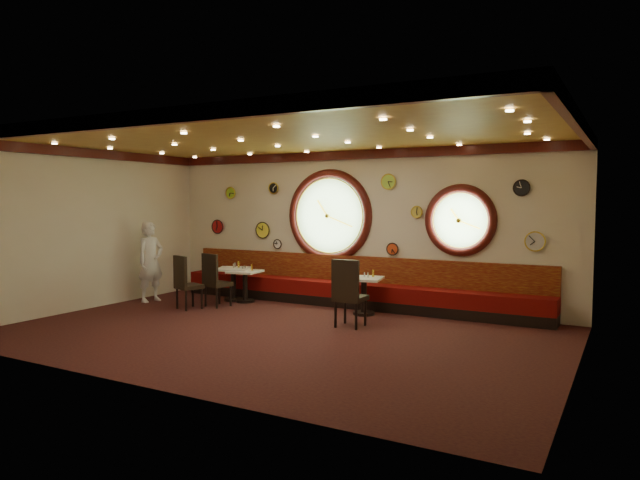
{
  "coord_description": "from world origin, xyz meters",
  "views": [
    {
      "loc": [
        5.08,
        -7.71,
        2.18
      ],
      "look_at": [
        0.38,
        0.8,
        1.5
      ],
      "focal_mm": 32.0,
      "sensor_mm": 36.0,
      "label": 1
    }
  ],
  "objects_px": {
    "condiment_b_bottle": "(252,267)",
    "condiment_a_salt": "(235,265)",
    "table_c": "(364,291)",
    "chair_c": "(348,289)",
    "chair_b": "(214,276)",
    "condiment_a_pepper": "(234,266)",
    "condiment_c_pepper": "(368,275)",
    "table_b": "(245,282)",
    "condiment_c_bottle": "(373,273)",
    "condiment_b_pepper": "(243,268)",
    "condiment_b_salt": "(245,268)",
    "condiment_a_bottle": "(239,264)",
    "waiter": "(151,262)",
    "table_a": "(233,280)",
    "condiment_c_salt": "(365,274)",
    "chair_a": "(185,279)"
  },
  "relations": [
    {
      "from": "condiment_b_bottle",
      "to": "condiment_a_salt",
      "type": "bearing_deg",
      "value": 173.02
    },
    {
      "from": "table_c",
      "to": "chair_c",
      "type": "relative_size",
      "value": 1.04
    },
    {
      "from": "chair_b",
      "to": "condiment_a_salt",
      "type": "relative_size",
      "value": 6.5
    },
    {
      "from": "condiment_a_salt",
      "to": "condiment_a_pepper",
      "type": "relative_size",
      "value": 1.16
    },
    {
      "from": "chair_c",
      "to": "condiment_c_pepper",
      "type": "distance_m",
      "value": 1.18
    },
    {
      "from": "table_b",
      "to": "condiment_c_bottle",
      "type": "distance_m",
      "value": 2.96
    },
    {
      "from": "chair_b",
      "to": "chair_c",
      "type": "xyz_separation_m",
      "value": [
        3.24,
        -0.39,
        0.05
      ]
    },
    {
      "from": "chair_c",
      "to": "condiment_b_pepper",
      "type": "relative_size",
      "value": 7.42
    },
    {
      "from": "condiment_b_pepper",
      "to": "condiment_b_salt",
      "type": "bearing_deg",
      "value": 86.99
    },
    {
      "from": "condiment_a_salt",
      "to": "chair_b",
      "type": "bearing_deg",
      "value": -81.1
    },
    {
      "from": "table_b",
      "to": "table_c",
      "type": "bearing_deg",
      "value": -0.16
    },
    {
      "from": "condiment_b_bottle",
      "to": "condiment_b_pepper",
      "type": "bearing_deg",
      "value": -147.36
    },
    {
      "from": "condiment_a_bottle",
      "to": "waiter",
      "type": "relative_size",
      "value": 0.08
    },
    {
      "from": "table_a",
      "to": "condiment_c_salt",
      "type": "relative_size",
      "value": 9.8
    },
    {
      "from": "condiment_c_bottle",
      "to": "condiment_a_bottle",
      "type": "bearing_deg",
      "value": 179.79
    },
    {
      "from": "table_b",
      "to": "condiment_a_bottle",
      "type": "relative_size",
      "value": 4.84
    },
    {
      "from": "condiment_c_pepper",
      "to": "condiment_c_salt",
      "type": "bearing_deg",
      "value": 152.5
    },
    {
      "from": "condiment_a_salt",
      "to": "condiment_a_pepper",
      "type": "xyz_separation_m",
      "value": [
        0.03,
        -0.09,
        -0.01
      ]
    },
    {
      "from": "condiment_c_bottle",
      "to": "condiment_a_pepper",
      "type": "bearing_deg",
      "value": -178.63
    },
    {
      "from": "condiment_c_bottle",
      "to": "waiter",
      "type": "xyz_separation_m",
      "value": [
        -4.76,
        -1.02,
        0.07
      ]
    },
    {
      "from": "condiment_a_salt",
      "to": "condiment_a_bottle",
      "type": "distance_m",
      "value": 0.1
    },
    {
      "from": "condiment_b_bottle",
      "to": "table_b",
      "type": "bearing_deg",
      "value": -153.99
    },
    {
      "from": "chair_b",
      "to": "condiment_a_bottle",
      "type": "distance_m",
      "value": 0.9
    },
    {
      "from": "chair_b",
      "to": "condiment_b_salt",
      "type": "relative_size",
      "value": 6.85
    },
    {
      "from": "chair_b",
      "to": "condiment_c_bottle",
      "type": "distance_m",
      "value": 3.27
    },
    {
      "from": "table_b",
      "to": "waiter",
      "type": "distance_m",
      "value": 2.09
    },
    {
      "from": "condiment_b_pepper",
      "to": "condiment_a_bottle",
      "type": "distance_m",
      "value": 0.28
    },
    {
      "from": "chair_a",
      "to": "condiment_b_pepper",
      "type": "relative_size",
      "value": 6.78
    },
    {
      "from": "condiment_c_pepper",
      "to": "condiment_a_pepper",
      "type": "bearing_deg",
      "value": 179.65
    },
    {
      "from": "table_a",
      "to": "waiter",
      "type": "height_order",
      "value": "waiter"
    },
    {
      "from": "condiment_a_pepper",
      "to": "condiment_b_pepper",
      "type": "relative_size",
      "value": 0.92
    },
    {
      "from": "condiment_b_pepper",
      "to": "condiment_c_bottle",
      "type": "xyz_separation_m",
      "value": [
        2.96,
        0.15,
        0.06
      ]
    },
    {
      "from": "condiment_a_pepper",
      "to": "condiment_c_bottle",
      "type": "distance_m",
      "value": 3.26
    },
    {
      "from": "condiment_a_pepper",
      "to": "table_b",
      "type": "bearing_deg",
      "value": -5.46
    },
    {
      "from": "table_b",
      "to": "condiment_a_pepper",
      "type": "distance_m",
      "value": 0.47
    },
    {
      "from": "chair_b",
      "to": "waiter",
      "type": "height_order",
      "value": "waiter"
    },
    {
      "from": "chair_b",
      "to": "table_b",
      "type": "bearing_deg",
      "value": 86.32
    },
    {
      "from": "condiment_b_bottle",
      "to": "condiment_c_bottle",
      "type": "xyz_separation_m",
      "value": [
        2.8,
        0.04,
        0.04
      ]
    },
    {
      "from": "waiter",
      "to": "condiment_a_pepper",
      "type": "bearing_deg",
      "value": -50.75
    },
    {
      "from": "table_a",
      "to": "chair_b",
      "type": "xyz_separation_m",
      "value": [
        0.12,
        -0.79,
        0.17
      ]
    },
    {
      "from": "chair_a",
      "to": "condiment_b_bottle",
      "type": "xyz_separation_m",
      "value": [
        0.69,
        1.32,
        0.13
      ]
    },
    {
      "from": "condiment_b_salt",
      "to": "condiment_c_salt",
      "type": "relative_size",
      "value": 1.13
    },
    {
      "from": "condiment_c_salt",
      "to": "chair_c",
      "type": "bearing_deg",
      "value": -78.62
    },
    {
      "from": "waiter",
      "to": "condiment_b_pepper",
      "type": "bearing_deg",
      "value": -57.03
    },
    {
      "from": "table_c",
      "to": "chair_b",
      "type": "height_order",
      "value": "chair_b"
    },
    {
      "from": "condiment_b_pepper",
      "to": "condiment_c_pepper",
      "type": "height_order",
      "value": "condiment_c_pepper"
    },
    {
      "from": "condiment_a_pepper",
      "to": "condiment_b_pepper",
      "type": "xyz_separation_m",
      "value": [
        0.3,
        -0.07,
        -0.03
      ]
    },
    {
      "from": "chair_b",
      "to": "condiment_a_salt",
      "type": "xyz_separation_m",
      "value": [
        -0.14,
        0.89,
        0.14
      ]
    },
    {
      "from": "table_b",
      "to": "condiment_c_bottle",
      "type": "height_order",
      "value": "condiment_c_bottle"
    },
    {
      "from": "table_a",
      "to": "chair_c",
      "type": "xyz_separation_m",
      "value": [
        3.35,
        -1.18,
        0.22
      ]
    }
  ]
}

